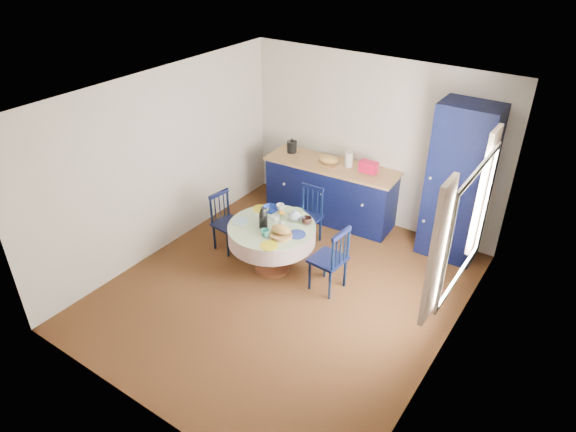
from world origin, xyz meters
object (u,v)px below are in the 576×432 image
at_px(dining_table, 272,234).
at_px(chair_right, 331,259).
at_px(mug_c, 307,221).
at_px(cobalt_bowl, 271,209).
at_px(mug_d, 280,208).
at_px(pantry_cabinet, 459,183).
at_px(chair_left, 226,221).
at_px(mug_b, 265,233).
at_px(chair_far, 308,215).
at_px(kitchen_counter, 331,190).
at_px(mug_a, 262,218).

distance_m(dining_table, chair_right, 0.84).
height_order(mug_c, cobalt_bowl, mug_c).
bearing_deg(mug_d, mug_c, -10.46).
distance_m(pantry_cabinet, chair_left, 3.18).
relative_size(dining_table, cobalt_bowl, 4.89).
height_order(dining_table, chair_left, dining_table).
relative_size(mug_d, cobalt_bowl, 0.46).
height_order(dining_table, mug_b, dining_table).
xyz_separation_m(pantry_cabinet, chair_left, (-2.63, -1.65, -0.66)).
relative_size(chair_left, cobalt_bowl, 3.59).
relative_size(chair_far, mug_c, 6.60).
bearing_deg(kitchen_counter, chair_far, -87.94).
distance_m(mug_b, mug_d, 0.66).
bearing_deg(chair_left, mug_c, -71.49).
height_order(chair_left, mug_a, chair_left).
height_order(mug_a, cobalt_bowl, mug_a).
bearing_deg(cobalt_bowl, mug_c, -0.71).
xyz_separation_m(kitchen_counter, cobalt_bowl, (-0.16, -1.33, 0.24)).
relative_size(kitchen_counter, mug_c, 16.03).
height_order(kitchen_counter, dining_table, kitchen_counter).
height_order(kitchen_counter, pantry_cabinet, pantry_cabinet).
height_order(dining_table, cobalt_bowl, dining_table).
bearing_deg(pantry_cabinet, cobalt_bowl, -144.89).
xyz_separation_m(pantry_cabinet, mug_c, (-1.44, -1.44, -0.35)).
height_order(kitchen_counter, mug_b, kitchen_counter).
relative_size(kitchen_counter, dining_table, 1.80).
bearing_deg(chair_far, pantry_cabinet, 24.68).
xyz_separation_m(pantry_cabinet, mug_b, (-1.71, -1.98, -0.35)).
xyz_separation_m(chair_far, mug_d, (-0.14, -0.47, 0.30)).
relative_size(mug_c, mug_d, 1.21).
relative_size(kitchen_counter, chair_left, 2.46).
distance_m(mug_c, mug_d, 0.49).
height_order(mug_a, mug_c, mug_c).
relative_size(pantry_cabinet, mug_c, 16.74).
height_order(mug_b, mug_d, same).
distance_m(mug_d, cobalt_bowl, 0.13).
bearing_deg(mug_a, dining_table, -8.39).
xyz_separation_m(chair_left, chair_right, (1.68, -0.00, 0.03)).
bearing_deg(mug_b, pantry_cabinet, 49.13).
bearing_deg(dining_table, mug_b, -73.68).
relative_size(kitchen_counter, mug_a, 18.69).
relative_size(pantry_cabinet, dining_table, 1.88).
bearing_deg(pantry_cabinet, kitchen_counter, -177.15).
bearing_deg(mug_b, chair_right, 22.88).
height_order(kitchen_counter, chair_far, kitchen_counter).
xyz_separation_m(mug_c, mug_d, (-0.48, 0.09, -0.00)).
bearing_deg(cobalt_bowl, kitchen_counter, 83.02).
height_order(chair_left, mug_b, chair_left).
relative_size(chair_left, chair_right, 0.93).
xyz_separation_m(mug_b, mug_d, (-0.21, 0.63, 0.00)).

